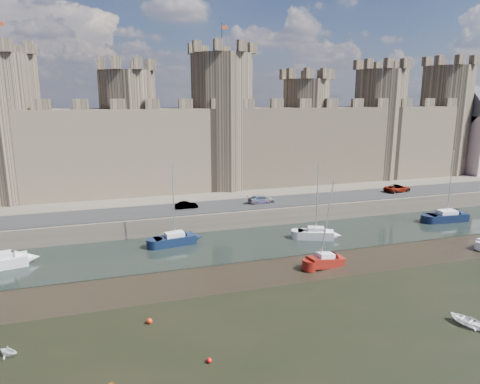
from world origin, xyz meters
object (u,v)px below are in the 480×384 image
Objects in this scene: sailboat_4 at (325,260)px; sailboat_1 at (175,239)px; car_3 at (398,188)px; sailboat_3 at (447,216)px; sailboat_2 at (316,233)px; car_2 at (262,199)px; car_1 at (186,205)px.

sailboat_1 is at bearing 132.52° from sailboat_4.
car_3 is 10.38m from sailboat_3.
sailboat_4 is (-3.33, -8.71, -0.07)m from sailboat_2.
car_3 is at bearing -90.96° from car_2.
sailboat_1 is 0.97× the size of sailboat_3.
sailboat_2 is at bearing -164.38° from car_2.
sailboat_3 is 1.08× the size of sailboat_4.
car_3 is 0.48× the size of sailboat_4.
car_2 is 0.40× the size of sailboat_3.
sailboat_2 is 9.32m from sailboat_4.
car_2 is 0.90× the size of car_3.
car_3 is 40.30m from sailboat_1.
car_2 reaches higher than car_1.
sailboat_2 is (18.11, -3.24, -0.01)m from sailboat_1.
sailboat_2 is 1.01× the size of sailboat_4.
car_3 reaches higher than car_1.
sailboat_1 reaches higher than car_1.
sailboat_3 is at bearing 27.51° from sailboat_2.
car_2 is at bearing 164.13° from sailboat_3.
sailboat_1 is at bearing -166.26° from sailboat_2.
sailboat_4 is (11.72, -20.01, -2.30)m from car_1.
sailboat_1 reaches higher than car_3.
sailboat_4 is (0.16, -19.78, -2.39)m from car_2.
car_2 is at bearing -93.25° from car_1.
car_1 is 39.00m from sailboat_3.
car_3 is at bearing 3.67° from sailboat_1.
car_2 is 0.43× the size of sailboat_4.
car_1 is 36.33m from car_3.
sailboat_4 reaches higher than car_2.
sailboat_2 is (-21.28, -11.46, -2.36)m from car_3.
sailboat_3 is (22.61, 1.44, 0.01)m from sailboat_2.
car_1 is 18.96m from sailboat_2.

